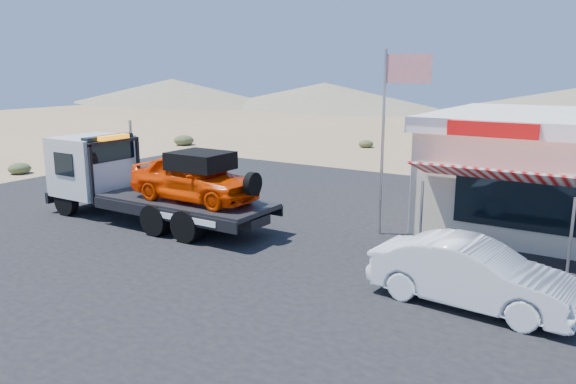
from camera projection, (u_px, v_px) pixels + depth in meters
name	position (u px, v px, depth m)	size (l,w,h in m)	color
ground	(182.00, 246.00, 17.49)	(120.00, 120.00, 0.00)	#8A724E
asphalt_lot	(287.00, 233.00, 18.92)	(32.00, 24.00, 0.02)	black
tow_truck	(150.00, 178.00, 19.90)	(9.03, 2.68, 3.02)	black
white_sedan	(472.00, 274.00, 12.96)	(1.63, 4.67, 1.54)	silver
flagpole	(390.00, 122.00, 17.82)	(1.55, 0.10, 6.00)	#99999E
desert_scrub	(117.00, 156.00, 33.39)	(23.76, 37.00, 0.77)	#3A4826
distant_hills	(436.00, 98.00, 67.68)	(126.00, 48.00, 4.20)	#726B59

